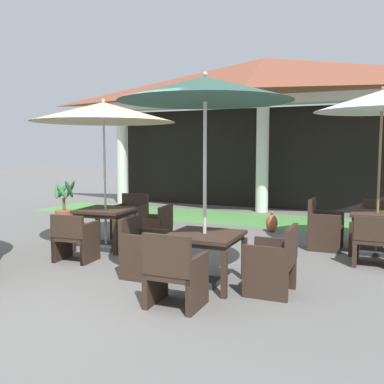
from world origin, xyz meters
The scene contains 20 objects.
ground_plane centered at (0.00, 0.00, 0.00)m, with size 60.00×60.00×0.00m, color slate.
background_pavilion centered at (0.00, 7.98, 3.44)m, with size 10.74×2.71×4.37m.
lawn_strip centered at (0.00, 6.46, 0.00)m, with size 12.54×2.24×0.01m, color #519347.
patio_table_near_foreground centered at (-1.39, 2.16, 0.64)m, with size 1.00×1.00×0.74m.
patio_umbrella_near_foreground centered at (-1.39, 2.16, 2.46)m, with size 2.58×2.58×2.72m.
patio_chair_near_foreground_north centered at (-1.49, 3.16, 0.42)m, with size 0.66×0.63×0.89m.
patio_chair_near_foreground_south centered at (-1.29, 1.16, 0.39)m, with size 0.65×0.57×0.79m.
patio_chair_near_foreground_east centered at (-0.39, 2.26, 0.40)m, with size 0.55×0.63×0.84m.
patio_table_mid_left centered at (1.11, 0.91, 0.61)m, with size 0.94×0.94×0.70m.
patio_umbrella_mid_left centered at (1.11, 0.91, 2.59)m, with size 2.30×2.30×2.83m.
patio_chair_mid_left_south centered at (1.12, -0.03, 0.40)m, with size 0.62×0.56×0.89m.
patio_chair_mid_left_west centered at (0.17, 0.90, 0.41)m, with size 0.58×0.59×0.85m.
patio_chair_mid_left_east centered at (2.04, 0.93, 0.40)m, with size 0.58×0.61×0.88m.
patio_table_far_back centered at (3.18, 3.73, 0.62)m, with size 0.85×0.85×0.73m.
patio_umbrella_far_back centered at (3.18, 3.73, 2.62)m, with size 2.26×2.26×2.88m.
patio_chair_far_back_north centered at (3.18, 4.62, 0.42)m, with size 0.64×0.54×0.83m.
patio_chair_far_back_west centered at (2.29, 3.74, 0.42)m, with size 0.57×0.59×0.92m.
patio_chair_far_back_south centered at (3.18, 2.85, 0.40)m, with size 0.62×0.58×0.81m.
potted_palm_left_edge centered at (-3.98, 4.06, 0.34)m, with size 0.58×0.59×1.09m.
terracotta_urn centered at (1.02, 4.97, 0.20)m, with size 0.26×0.26×0.46m.
Camera 1 is at (3.33, -4.42, 1.84)m, focal length 40.84 mm.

